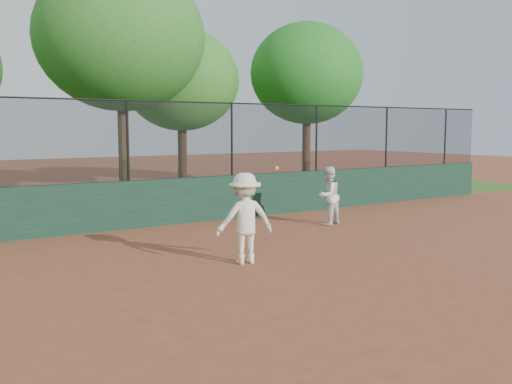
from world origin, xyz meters
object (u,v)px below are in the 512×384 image
tree_3 (181,80)px  player_second (328,196)px  tree_4 (307,74)px  tree_2 (121,37)px  player_main (245,218)px

tree_3 → player_second: bearing=-93.0°
tree_3 → tree_4: tree_4 is taller
tree_2 → tree_3: (3.37, 2.50, -1.05)m
player_second → tree_4: 10.54m
tree_4 → tree_3: bearing=163.1°
tree_2 → player_main: bearing=-97.2°
player_second → player_main: size_ratio=0.83×
player_main → tree_4: bearing=47.1°
tree_3 → tree_4: size_ratio=0.93×
player_main → tree_3: 13.25m
player_second → tree_2: 8.92m
tree_3 → tree_4: 5.34m
player_second → tree_3: (0.49, 9.53, 3.63)m
player_second → tree_3: tree_3 is taller
player_second → player_main: bearing=14.1°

